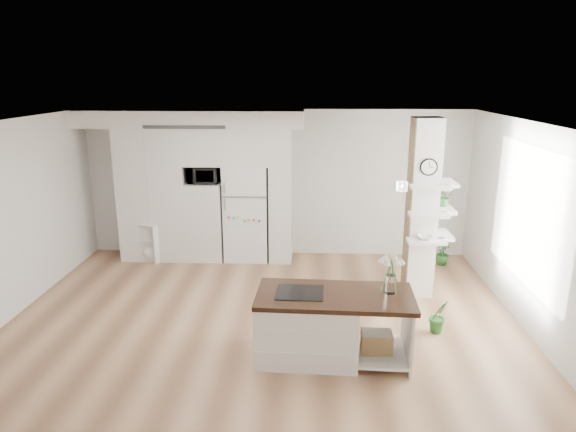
# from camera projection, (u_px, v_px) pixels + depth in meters

# --- Properties ---
(floor) EXTENTS (7.00, 6.00, 0.01)m
(floor) POSITION_uv_depth(u_px,v_px,m) (262.00, 326.00, 6.93)
(floor) COLOR tan
(floor) RESTS_ON ground
(room) EXTENTS (7.04, 6.04, 2.72)m
(room) POSITION_uv_depth(u_px,v_px,m) (260.00, 192.00, 6.44)
(room) COLOR white
(room) RESTS_ON ground
(cabinet_wall) EXTENTS (4.00, 0.71, 2.70)m
(cabinet_wall) POSITION_uv_depth(u_px,v_px,m) (195.00, 178.00, 9.17)
(cabinet_wall) COLOR white
(cabinet_wall) RESTS_ON floor
(refrigerator) EXTENTS (0.78, 0.69, 1.75)m
(refrigerator) POSITION_uv_depth(u_px,v_px,m) (247.00, 212.00, 9.31)
(refrigerator) COLOR white
(refrigerator) RESTS_ON floor
(column) EXTENTS (0.69, 0.90, 2.70)m
(column) POSITION_uv_depth(u_px,v_px,m) (429.00, 210.00, 7.56)
(column) COLOR silver
(column) RESTS_ON floor
(window) EXTENTS (0.00, 2.40, 2.40)m
(window) POSITION_uv_depth(u_px,v_px,m) (529.00, 216.00, 6.67)
(window) COLOR white
(window) RESTS_ON room
(pendant_light) EXTENTS (0.12, 0.12, 0.10)m
(pendant_light) POSITION_uv_depth(u_px,v_px,m) (396.00, 170.00, 6.44)
(pendant_light) COLOR white
(pendant_light) RESTS_ON room
(kitchen_island) EXTENTS (1.86, 0.94, 1.39)m
(kitchen_island) POSITION_uv_depth(u_px,v_px,m) (317.00, 324.00, 6.06)
(kitchen_island) COLOR white
(kitchen_island) RESTS_ON floor
(bookshelf) EXTENTS (0.68, 0.54, 0.71)m
(bookshelf) POSITION_uv_depth(u_px,v_px,m) (148.00, 244.00, 9.35)
(bookshelf) COLOR white
(bookshelf) RESTS_ON floor
(floor_plant_a) EXTENTS (0.31, 0.28, 0.47)m
(floor_plant_a) POSITION_uv_depth(u_px,v_px,m) (439.00, 316.00, 6.70)
(floor_plant_a) COLOR #2C6D2B
(floor_plant_a) RESTS_ON floor
(floor_plant_b) EXTENTS (0.26, 0.26, 0.43)m
(floor_plant_b) POSITION_uv_depth(u_px,v_px,m) (442.00, 253.00, 9.15)
(floor_plant_b) COLOR #2C6D2B
(floor_plant_b) RESTS_ON floor
(microwave) EXTENTS (0.54, 0.37, 0.30)m
(microwave) POSITION_uv_depth(u_px,v_px,m) (203.00, 175.00, 9.11)
(microwave) COLOR #2D2D2D
(microwave) RESTS_ON cabinet_wall
(shelf_plant) EXTENTS (0.27, 0.23, 0.30)m
(shelf_plant) POSITION_uv_depth(u_px,v_px,m) (444.00, 196.00, 7.67)
(shelf_plant) COLOR #2C6D2B
(shelf_plant) RESTS_ON column
(decor_bowl) EXTENTS (0.22, 0.22, 0.05)m
(decor_bowl) POSITION_uv_depth(u_px,v_px,m) (425.00, 237.00, 7.44)
(decor_bowl) COLOR white
(decor_bowl) RESTS_ON column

